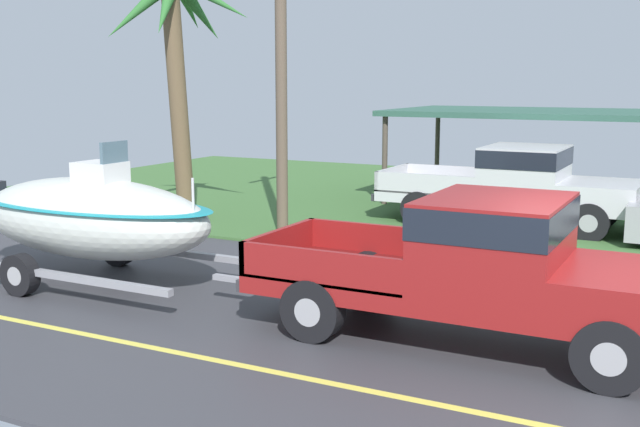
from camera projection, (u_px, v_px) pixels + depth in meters
pickup_truck_towing at (491, 264)px, 9.35m from camera, size 5.58×2.02×1.84m
boat_on_trailer at (91, 217)px, 12.27m from camera, size 5.77×2.39×2.30m
parked_pickup_background at (523, 182)px, 16.88m from camera, size 5.75×2.06×1.81m
carport_awning at (535, 115)px, 19.96m from camera, size 7.13×4.65×2.46m
palm_tree_near_right at (176, 36)px, 16.89m from camera, size 3.37×3.14×5.75m
utility_pole at (281, 23)px, 15.58m from camera, size 0.24×1.80×8.44m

